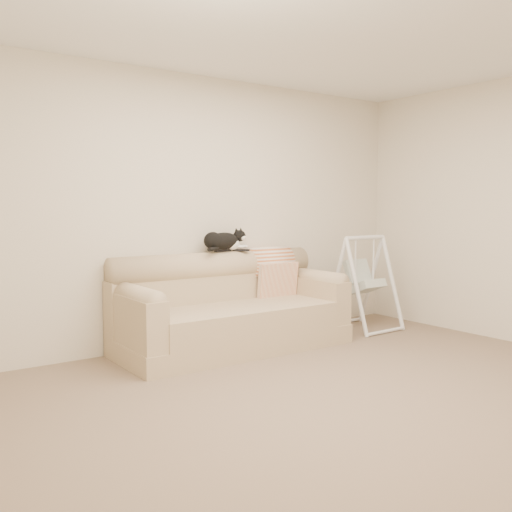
{
  "coord_description": "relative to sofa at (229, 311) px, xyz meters",
  "views": [
    {
      "loc": [
        -2.8,
        -2.88,
        1.34
      ],
      "look_at": [
        0.15,
        1.27,
        0.9
      ],
      "focal_mm": 40.0,
      "sensor_mm": 36.0,
      "label": 1
    }
  ],
  "objects": [
    {
      "name": "ground_plane",
      "position": [
        -0.09,
        -1.62,
        -0.35
      ],
      "size": [
        5.0,
        5.0,
        0.0
      ],
      "primitive_type": "plane",
      "color": "#7A6552",
      "rests_on": "ground"
    },
    {
      "name": "sofa",
      "position": [
        0.0,
        0.0,
        0.0
      ],
      "size": [
        2.2,
        0.93,
        0.9
      ],
      "color": "tan",
      "rests_on": "ground"
    },
    {
      "name": "tuxedo_cat",
      "position": [
        0.09,
        0.24,
        0.65
      ],
      "size": [
        0.56,
        0.32,
        0.22
      ],
      "color": "black",
      "rests_on": "sofa"
    },
    {
      "name": "remote_b",
      "position": [
        0.27,
        0.21,
        0.56
      ],
      "size": [
        0.16,
        0.15,
        0.02
      ],
      "color": "black",
      "rests_on": "sofa"
    },
    {
      "name": "remote_a",
      "position": [
        0.09,
        0.25,
        0.56
      ],
      "size": [
        0.18,
        0.07,
        0.03
      ],
      "color": "black",
      "rests_on": "sofa"
    },
    {
      "name": "baby_swing",
      "position": [
        1.66,
        -0.14,
        0.16
      ],
      "size": [
        0.64,
        0.68,
        1.03
      ],
      "color": "white",
      "rests_on": "ground"
    },
    {
      "name": "room_shell",
      "position": [
        -0.09,
        -1.62,
        1.18
      ],
      "size": [
        5.04,
        4.04,
        2.6
      ],
      "color": "beige",
      "rests_on": "ground"
    },
    {
      "name": "throw_blanket",
      "position": [
        0.65,
        0.23,
        0.37
      ],
      "size": [
        0.47,
        0.38,
        0.58
      ],
      "color": "#C66028",
      "rests_on": "sofa"
    }
  ]
}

